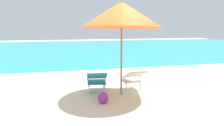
# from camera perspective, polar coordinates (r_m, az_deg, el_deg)

# --- Properties ---
(ground_plane) EXTENTS (40.00, 40.00, 0.00)m
(ground_plane) POSITION_cam_1_polar(r_m,az_deg,el_deg) (9.61, -4.53, -1.01)
(ground_plane) COLOR beige
(ocean_band) EXTENTS (40.00, 18.00, 0.01)m
(ocean_band) POSITION_cam_1_polar(r_m,az_deg,el_deg) (17.80, -8.64, 4.08)
(ocean_band) COLOR #28B2B7
(ocean_band) RESTS_ON ground_plane
(lounge_chair_left) EXTENTS (0.64, 0.93, 0.68)m
(lounge_chair_left) POSITION_cam_1_polar(r_m,az_deg,el_deg) (5.73, -4.26, -4.57)
(lounge_chair_left) COLOR teal
(lounge_chair_left) RESTS_ON ground_plane
(lounge_chair_right) EXTENTS (0.58, 0.90, 0.68)m
(lounge_chair_right) POSITION_cam_1_polar(r_m,az_deg,el_deg) (5.93, 5.88, -4.08)
(lounge_chair_right) COLOR silver
(lounge_chair_right) RESTS_ON ground_plane
(beach_umbrella_center) EXTENTS (2.83, 2.85, 2.54)m
(beach_umbrella_center) POSITION_cam_1_polar(r_m,az_deg,el_deg) (5.44, 2.74, 13.25)
(beach_umbrella_center) COLOR olive
(beach_umbrella_center) RESTS_ON ground_plane
(beach_ball) EXTENTS (0.27, 0.27, 0.27)m
(beach_ball) POSITION_cam_1_polar(r_m,az_deg,el_deg) (5.09, -2.50, -9.61)
(beach_ball) COLOR purple
(beach_ball) RESTS_ON ground_plane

